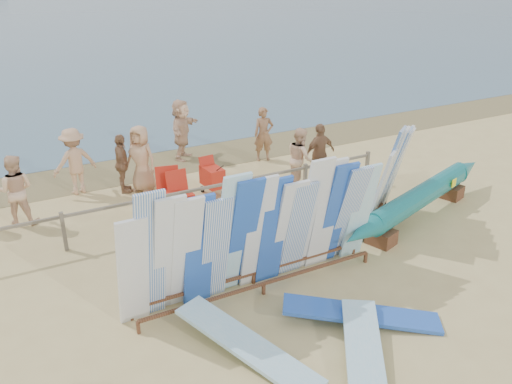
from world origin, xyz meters
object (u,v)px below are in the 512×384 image
beach_chair_left (169,194)px  beachgoer_10 (320,153)px  vendor_table (335,212)px  beachgoer_4 (122,164)px  flat_board_d (361,321)px  beachgoer_6 (141,159)px  flat_board_a (247,355)px  beachgoer_8 (300,158)px  side_surfboard_rack (388,180)px  beachgoer_5 (182,129)px  beachgoer_2 (16,190)px  main_surfboard_rack (258,236)px  beachgoer_3 (74,161)px  beach_chair_right (180,196)px  stroller (212,180)px  beachgoer_7 (264,134)px  flat_board_b (364,370)px  outrigger_canoe (421,197)px

beach_chair_left → beachgoer_10: (4.14, -0.53, 0.56)m
vendor_table → beachgoer_4: beachgoer_4 is taller
flat_board_d → beachgoer_6: (-1.64, 7.23, 0.89)m
flat_board_a → beachgoer_4: size_ratio=1.70×
beachgoer_8 → beachgoer_10: bearing=-70.7°
side_surfboard_rack → beachgoer_8: side_surfboard_rack is taller
beachgoer_5 → beachgoer_2: beachgoer_5 is taller
flat_board_a → beachgoer_2: bearing=89.3°
beachgoer_5 → flat_board_d: bearing=-141.9°
main_surfboard_rack → beachgoer_3: (-2.10, 6.16, -0.26)m
beachgoer_8 → beachgoer_5: 4.07m
side_surfboard_rack → flat_board_a: side_surfboard_rack is taller
beach_chair_right → beachgoer_4: (-1.03, 1.48, 0.54)m
stroller → beachgoer_7: (2.41, 1.64, 0.42)m
main_surfboard_rack → flat_board_d: (1.11, -1.70, -1.14)m
beachgoer_3 → beachgoer_5: (3.38, 1.16, 0.04)m
vendor_table → flat_board_a: 4.83m
beachgoer_3 → beachgoer_6: size_ratio=0.99×
beachgoer_7 → beachgoer_8: (-0.13, -2.27, 0.01)m
main_surfboard_rack → flat_board_d: main_surfboard_rack is taller
flat_board_b → beachgoer_10: (3.53, 6.54, 0.83)m
beachgoer_7 → beachgoer_8: 2.28m
beach_chair_left → beachgoer_4: beachgoer_4 is taller
stroller → beachgoer_10: (2.95, -0.56, 0.43)m
beach_chair_left → beachgoer_4: size_ratio=0.59×
outrigger_canoe → beachgoer_3: (-6.88, 5.34, 0.32)m
flat_board_a → flat_board_d: 2.13m
side_surfboard_rack → flat_board_b: 5.17m
beachgoer_7 → stroller: bearing=-129.5°
beach_chair_left → beachgoer_7: size_ratio=0.57×
beachgoer_4 → beachgoer_6: bearing=-91.9°
outrigger_canoe → flat_board_a: bearing=-176.7°
vendor_table → flat_board_a: (-3.78, -2.98, -0.36)m
beachgoer_2 → beachgoer_4: 2.71m
beachgoer_7 → beachgoer_3: size_ratio=0.93×
beachgoer_6 → beachgoer_3: bearing=-150.3°
flat_board_b → stroller: bearing=118.0°
beachgoer_2 → main_surfboard_rack: bearing=146.9°
outrigger_canoe → beachgoer_7: (-1.37, 5.23, 0.26)m
side_surfboard_rack → beachgoer_3: (-5.96, 5.16, -0.24)m
vendor_table → flat_board_b: size_ratio=0.40×
beachgoer_4 → vendor_table: bearing=-125.4°
flat_board_b → beachgoer_7: size_ratio=1.65×
side_surfboard_rack → beachgoer_4: size_ratio=1.58×
vendor_table → beachgoer_2: bearing=138.4°
flat_board_b → beachgoer_8: beachgoer_8 is taller
beachgoer_5 → vendor_table: bearing=-126.6°
stroller → beachgoer_4: beachgoer_4 is taller
beachgoer_3 → vendor_table: bearing=124.9°
beachgoer_5 → beachgoer_6: bearing=174.1°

